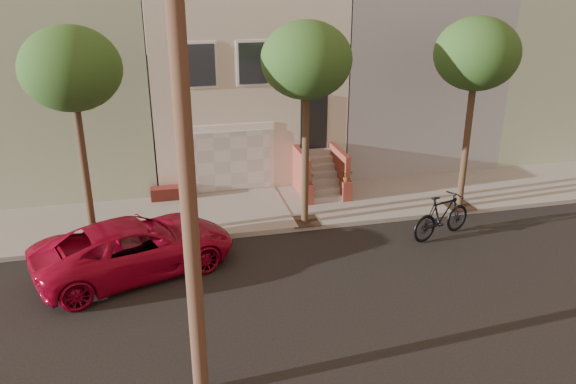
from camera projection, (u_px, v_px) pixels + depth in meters
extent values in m
plane|color=black|center=(306.00, 291.00, 14.85)|extent=(90.00, 90.00, 0.00)
cube|color=gray|center=(266.00, 209.00, 19.66)|extent=(40.00, 3.70, 0.15)
cube|color=beige|center=(236.00, 75.00, 23.65)|extent=(7.00, 8.00, 7.00)
cube|color=gray|center=(62.00, 83.00, 22.18)|extent=(6.50, 8.00, 7.00)
cube|color=gray|center=(390.00, 69.00, 25.12)|extent=(6.50, 8.00, 7.00)
cube|color=gray|center=(521.00, 64.00, 26.52)|extent=(6.50, 8.00, 7.00)
cube|color=white|center=(230.00, 158.00, 20.68)|extent=(3.20, 0.12, 2.50)
cube|color=beige|center=(231.00, 161.00, 20.66)|extent=(2.90, 0.06, 2.20)
cube|color=gray|center=(239.00, 209.00, 19.44)|extent=(3.20, 3.70, 0.02)
cube|color=#9B372A|center=(171.00, 193.00, 20.29)|extent=(1.40, 0.45, 0.44)
cube|color=black|center=(314.00, 122.00, 20.88)|extent=(1.00, 0.06, 2.00)
cube|color=#3F4751|center=(200.00, 65.00, 19.21)|extent=(1.00, 0.06, 1.40)
cube|color=white|center=(200.00, 65.00, 19.23)|extent=(1.15, 0.05, 1.55)
cube|color=#3F4751|center=(253.00, 63.00, 19.60)|extent=(1.00, 0.06, 1.40)
cube|color=white|center=(253.00, 63.00, 19.62)|extent=(1.15, 0.05, 1.55)
cube|color=#3F4751|center=(304.00, 61.00, 19.99)|extent=(1.00, 0.06, 1.40)
cube|color=white|center=(304.00, 61.00, 20.00)|extent=(1.15, 0.05, 1.55)
cube|color=gray|center=(327.00, 199.00, 20.10)|extent=(1.20, 0.28, 0.20)
cube|color=gray|center=(325.00, 190.00, 20.28)|extent=(1.20, 0.28, 0.20)
cube|color=gray|center=(322.00, 182.00, 20.46)|extent=(1.20, 0.28, 0.20)
cube|color=gray|center=(320.00, 175.00, 20.64)|extent=(1.20, 0.28, 0.20)
cube|color=gray|center=(318.00, 167.00, 20.82)|extent=(1.20, 0.28, 0.20)
cube|color=gray|center=(316.00, 159.00, 21.00)|extent=(1.20, 0.28, 0.20)
cube|color=gray|center=(314.00, 152.00, 21.18)|extent=(1.20, 0.28, 0.20)
cube|color=brown|center=(302.00, 174.00, 20.45)|extent=(0.18, 1.96, 1.60)
cube|color=brown|center=(339.00, 171.00, 20.76)|extent=(0.18, 1.96, 1.60)
cube|color=brown|center=(308.00, 194.00, 19.82)|extent=(0.35, 0.35, 0.70)
imported|color=#264E1B|center=(308.00, 178.00, 19.61)|extent=(0.40, 0.35, 0.45)
cube|color=brown|center=(346.00, 191.00, 20.13)|extent=(0.35, 0.35, 0.70)
imported|color=#264E1B|center=(347.00, 175.00, 19.91)|extent=(0.41, 0.35, 0.45)
cube|color=#2D2116|center=(95.00, 242.00, 17.13)|extent=(0.90, 0.90, 0.02)
cylinder|color=#352418|center=(86.00, 176.00, 16.37)|extent=(0.22, 0.22, 4.20)
ellipsoid|color=#264E1B|center=(71.00, 69.00, 15.25)|extent=(2.70, 2.57, 2.29)
cube|color=#2D2116|center=(305.00, 221.00, 18.54)|extent=(0.90, 0.90, 0.02)
cylinder|color=#352418|center=(305.00, 160.00, 17.77)|extent=(0.22, 0.22, 4.20)
ellipsoid|color=#264E1B|center=(306.00, 60.00, 16.65)|extent=(2.70, 2.57, 2.29)
cube|color=#2D2116|center=(459.00, 206.00, 19.73)|extent=(0.90, 0.90, 0.02)
cylinder|color=#352418|center=(466.00, 148.00, 18.96)|extent=(0.22, 0.22, 4.20)
ellipsoid|color=#264E1B|center=(477.00, 54.00, 17.84)|extent=(2.70, 2.57, 2.29)
cylinder|color=#493021|center=(185.00, 150.00, 9.47)|extent=(0.30, 0.30, 10.00)
imported|color=maroon|center=(136.00, 247.00, 15.55)|extent=(5.89, 4.10, 1.49)
imported|color=black|center=(442.00, 216.00, 17.59)|extent=(2.42, 1.41, 1.40)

